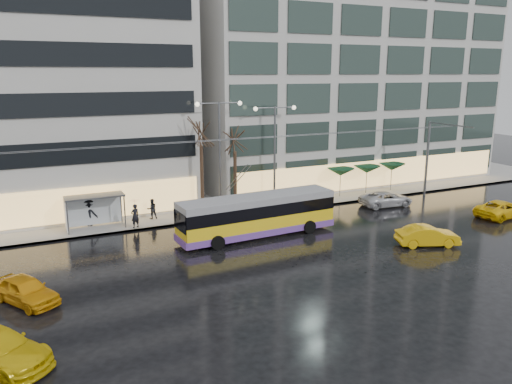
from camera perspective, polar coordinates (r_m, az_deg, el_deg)
ground at (r=31.41m, az=-0.20°, el=-7.78°), size 140.00×140.00×0.00m
sidewalk at (r=44.46m, az=-5.55°, el=-1.32°), size 80.00×10.00×0.15m
kerb at (r=40.01m, az=-3.13°, el=-2.96°), size 80.00×0.10×0.15m
building_right at (r=55.32m, az=9.59°, el=14.62°), size 32.00×14.00×25.00m
trolleybus at (r=35.37m, az=0.17°, el=-2.83°), size 11.70×4.69×5.38m
catenary at (r=37.65m, az=-3.97°, el=2.53°), size 42.24×5.12×7.00m
bus_shelter at (r=38.58m, az=-18.54°, el=-1.38°), size 4.20×1.60×2.51m
street_lamp_near at (r=40.36m, az=-4.18°, el=5.76°), size 3.96×0.36×9.03m
street_lamp_far at (r=42.44m, az=2.16°, el=5.79°), size 3.96×0.36×8.53m
tree_a at (r=39.90m, az=-6.34°, el=7.21°), size 3.20×3.20×8.40m
tree_b at (r=41.23m, az=-2.44°, el=6.52°), size 3.20×3.20×7.70m
parasol_a at (r=46.75m, az=9.65°, el=2.27°), size 2.50×2.50×2.65m
parasol_b at (r=48.51m, az=12.56°, el=2.54°), size 2.50×2.50×2.65m
parasol_c at (r=50.38m, az=15.26°, el=2.79°), size 2.50×2.50×2.65m
taxi_a at (r=28.19m, az=-24.87°, el=-10.14°), size 3.54×4.34×1.39m
taxi_b at (r=35.64m, az=19.02°, el=-4.76°), size 4.41×2.83×1.37m
taxi_c at (r=44.91m, az=26.32°, el=-1.74°), size 5.12×2.75×1.37m
sedan_silver at (r=45.02m, az=14.65°, el=-0.76°), size 4.90×2.65×1.31m
pedestrian_a at (r=37.89m, az=-13.70°, el=-1.92°), size 1.24×1.25×2.19m
pedestrian_b at (r=40.08m, az=-11.80°, el=-1.90°), size 0.82×0.66×1.61m
pedestrian_c at (r=39.42m, az=-18.54°, el=-2.09°), size 1.41×1.18×2.11m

